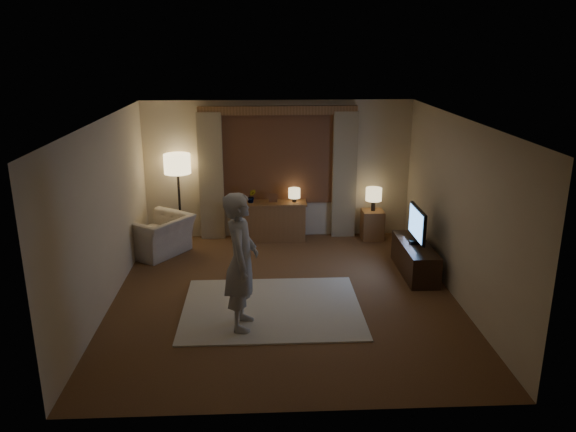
{
  "coord_description": "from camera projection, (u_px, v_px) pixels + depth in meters",
  "views": [
    {
      "loc": [
        -0.33,
        -7.6,
        3.59
      ],
      "look_at": [
        0.08,
        0.6,
        1.05
      ],
      "focal_mm": 35.0,
      "sensor_mm": 36.0,
      "label": 1
    }
  ],
  "objects": [
    {
      "name": "plant",
      "position": [
        251.0,
        197.0,
        10.44
      ],
      "size": [
        0.17,
        0.13,
        0.3
      ],
      "primitive_type": "imported",
      "color": "#999999",
      "rests_on": "sideboard"
    },
    {
      "name": "tv",
      "position": [
        417.0,
        224.0,
        8.91
      ],
      "size": [
        0.2,
        0.83,
        0.6
      ],
      "color": "black",
      "rests_on": "tv_stand"
    },
    {
      "name": "person",
      "position": [
        241.0,
        262.0,
        7.14
      ],
      "size": [
        0.49,
        0.69,
        1.82
      ],
      "primitive_type": "imported",
      "rotation": [
        0.0,
        0.0,
        1.49
      ],
      "color": "#A29D95",
      "rests_on": "rug"
    },
    {
      "name": "table_lamp_sideboard",
      "position": [
        294.0,
        194.0,
        10.46
      ],
      "size": [
        0.22,
        0.22,
        0.3
      ],
      "color": "black",
      "rests_on": "sideboard"
    },
    {
      "name": "room",
      "position": [
        283.0,
        200.0,
        8.41
      ],
      "size": [
        5.04,
        5.54,
        2.64
      ],
      "color": "brown",
      "rests_on": "ground"
    },
    {
      "name": "armchair",
      "position": [
        158.0,
        235.0,
        9.88
      ],
      "size": [
        1.36,
        1.39,
        0.69
      ],
      "primitive_type": "imported",
      "rotation": [
        0.0,
        0.0,
        -2.17
      ],
      "color": "beige",
      "rests_on": "floor"
    },
    {
      "name": "floor_lamp",
      "position": [
        178.0,
        169.0,
        10.21
      ],
      "size": [
        0.49,
        0.49,
        1.66
      ],
      "color": "black",
      "rests_on": "floor"
    },
    {
      "name": "table_lamp_side",
      "position": [
        374.0,
        195.0,
        10.49
      ],
      "size": [
        0.3,
        0.3,
        0.44
      ],
      "color": "black",
      "rests_on": "side_table"
    },
    {
      "name": "sideboard",
      "position": [
        273.0,
        222.0,
        10.61
      ],
      "size": [
        1.2,
        0.4,
        0.7
      ],
      "primitive_type": "cube",
      "color": "brown",
      "rests_on": "floor"
    },
    {
      "name": "side_table",
      "position": [
        372.0,
        225.0,
        10.67
      ],
      "size": [
        0.4,
        0.4,
        0.56
      ],
      "primitive_type": "cube",
      "color": "brown",
      "rests_on": "floor"
    },
    {
      "name": "rug",
      "position": [
        272.0,
        308.0,
        7.92
      ],
      "size": [
        2.5,
        2.0,
        0.02
      ],
      "primitive_type": "cube",
      "color": "beige",
      "rests_on": "floor"
    },
    {
      "name": "picture_frame",
      "position": [
        273.0,
        199.0,
        10.47
      ],
      "size": [
        0.16,
        0.02,
        0.2
      ],
      "primitive_type": "cube",
      "color": "brown",
      "rests_on": "sideboard"
    },
    {
      "name": "tv_stand",
      "position": [
        415.0,
        259.0,
        9.08
      ],
      "size": [
        0.45,
        1.4,
        0.5
      ],
      "primitive_type": "cube",
      "color": "black",
      "rests_on": "floor"
    }
  ]
}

